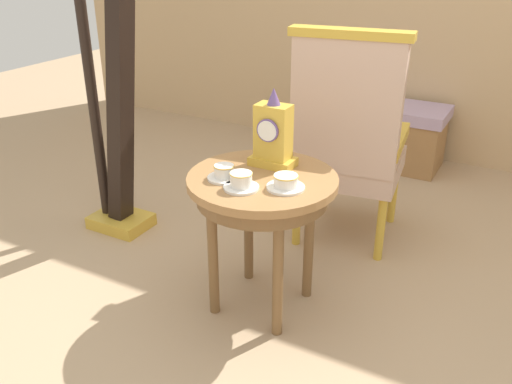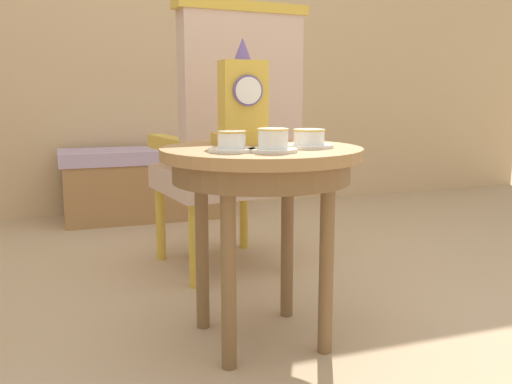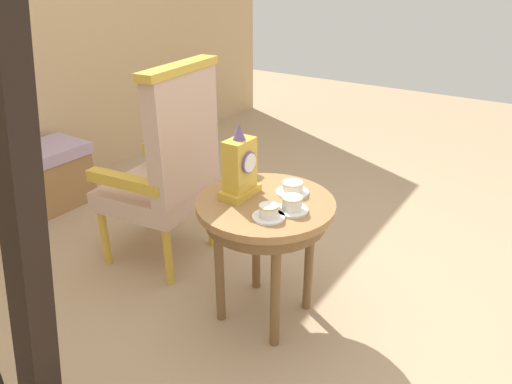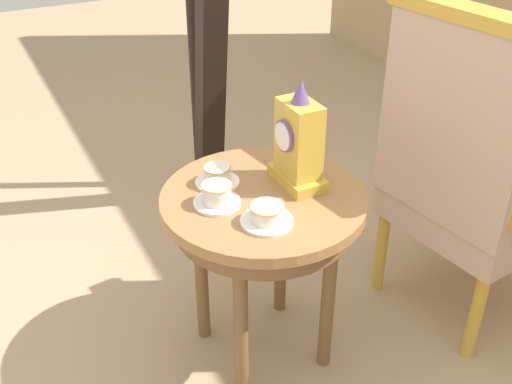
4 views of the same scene
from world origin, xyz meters
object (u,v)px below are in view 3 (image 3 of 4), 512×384
at_px(teacup_left, 269,212).
at_px(window_bench, 18,187).
at_px(armchair, 168,165).
at_px(teacup_center, 292,188).
at_px(harp, 11,279).
at_px(side_table, 265,217).
at_px(mantel_clock, 240,168).
at_px(teacup_right, 292,205).

distance_m(teacup_left, window_bench, 2.06).
distance_m(teacup_left, armchair, 0.83).
bearing_deg(window_bench, teacup_left, -90.68).
relative_size(teacup_center, window_bench, 0.15).
bearing_deg(teacup_center, harp, 164.94).
xyz_separation_m(teacup_center, window_bench, (-0.23, 1.98, -0.43)).
bearing_deg(window_bench, side_table, -87.03).
distance_m(mantel_clock, harp, 1.00).
distance_m(side_table, teacup_left, 0.19).
relative_size(side_table, armchair, 0.55).
relative_size(harp, window_bench, 1.81).
bearing_deg(teacup_left, side_table, 37.49).
height_order(mantel_clock, harp, harp).
height_order(teacup_center, window_bench, teacup_center).
distance_m(side_table, armchair, 0.71).
height_order(side_table, teacup_center, teacup_center).
height_order(harp, window_bench, harp).
bearing_deg(teacup_left, teacup_right, -24.42).
bearing_deg(armchair, teacup_center, -88.59).
bearing_deg(side_table, teacup_left, -142.51).
distance_m(teacup_right, armchair, 0.86).
relative_size(armchair, window_bench, 1.16).
height_order(teacup_left, teacup_right, teacup_right).
bearing_deg(side_table, mantel_clock, 97.87).
bearing_deg(window_bench, teacup_right, -87.70).
bearing_deg(teacup_left, teacup_center, 7.95).
relative_size(teacup_right, window_bench, 0.14).
xyz_separation_m(teacup_left, teacup_right, (0.11, -0.05, 0.00)).
bearing_deg(armchair, side_table, -99.26).
xyz_separation_m(teacup_right, harp, (-0.99, 0.39, 0.06)).
distance_m(side_table, harp, 1.05).
bearing_deg(mantel_clock, window_bench, 92.63).
distance_m(side_table, teacup_center, 0.18).
height_order(side_table, armchair, armchair).
bearing_deg(armchair, mantel_clock, -102.87).
bearing_deg(armchair, teacup_right, -98.83).
bearing_deg(teacup_left, mantel_clock, 64.18).
xyz_separation_m(teacup_left, mantel_clock, (0.11, 0.22, 0.11)).
relative_size(side_table, window_bench, 0.64).
height_order(side_table, mantel_clock, mantel_clock).
xyz_separation_m(teacup_center, harp, (-1.14, 0.31, 0.07)).
bearing_deg(teacup_left, harp, 158.82).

